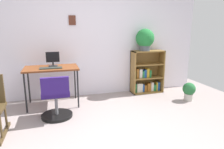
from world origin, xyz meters
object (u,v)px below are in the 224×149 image
object	(u,v)px
desk	(51,70)
keyboard	(51,68)
potted_plant_floor	(189,91)
bookshelf_low	(146,74)
potted_plant_on_shelf	(145,39)
monitor	(53,59)
office_chair	(56,100)

from	to	relation	value
desk	keyboard	xyz separation A→B (m)	(-0.00, -0.12, 0.07)
keyboard	potted_plant_floor	size ratio (longest dim) A/B	1.05
bookshelf_low	potted_plant_floor	world-z (taller)	bookshelf_low
potted_plant_floor	potted_plant_on_shelf	bearing A→B (deg)	133.12
desk	keyboard	world-z (taller)	keyboard
potted_plant_on_shelf	monitor	bearing A→B (deg)	-176.58
monitor	keyboard	bearing A→B (deg)	-100.29
keyboard	potted_plant_floor	xyz separation A→B (m)	(2.71, -0.39, -0.55)
desk	potted_plant_on_shelf	size ratio (longest dim) A/B	2.06
bookshelf_low	potted_plant_floor	bearing A→B (deg)	-52.25
monitor	office_chair	world-z (taller)	monitor
monitor	bookshelf_low	size ratio (longest dim) A/B	0.28
monitor	bookshelf_low	world-z (taller)	monitor
desk	potted_plant_floor	distance (m)	2.79
keyboard	office_chair	world-z (taller)	keyboard
office_chair	potted_plant_on_shelf	size ratio (longest dim) A/B	1.56
desk	bookshelf_low	bearing A→B (deg)	7.64
potted_plant_on_shelf	office_chair	bearing A→B (deg)	-156.01
bookshelf_low	potted_plant_on_shelf	distance (m)	0.81
desk	monitor	xyz separation A→B (m)	(0.04, 0.11, 0.19)
monitor	office_chair	size ratio (longest dim) A/B	0.37
monitor	bookshelf_low	xyz separation A→B (m)	(2.05, 0.17, -0.46)
desk	keyboard	bearing A→B (deg)	-92.03
desk	monitor	bearing A→B (deg)	71.25
monitor	office_chair	distance (m)	0.94
keyboard	monitor	bearing A→B (deg)	79.71
desk	bookshelf_low	xyz separation A→B (m)	(2.09, 0.28, -0.26)
monitor	office_chair	bearing A→B (deg)	-88.88
potted_plant_on_shelf	potted_plant_floor	size ratio (longest dim) A/B	1.27
desk	keyboard	distance (m)	0.14
monitor	potted_plant_on_shelf	xyz separation A→B (m)	(1.97, 0.12, 0.35)
desk	bookshelf_low	distance (m)	2.13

